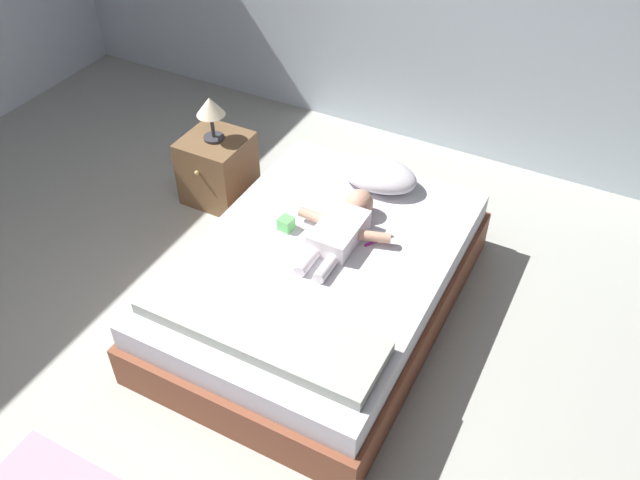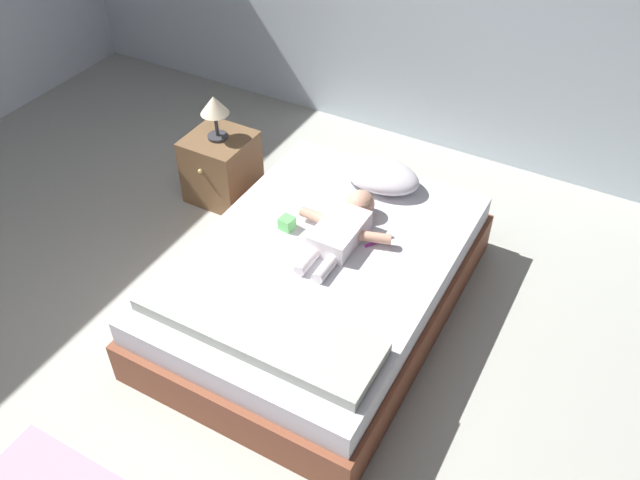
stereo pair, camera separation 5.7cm
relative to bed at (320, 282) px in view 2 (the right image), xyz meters
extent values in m
plane|color=#A8AA9F|center=(-0.29, -1.06, -0.20)|extent=(8.00, 8.00, 0.00)
cube|color=brown|center=(0.00, 0.00, -0.07)|extent=(1.34, 1.90, 0.26)
cube|color=silver|center=(0.00, 0.00, 0.13)|extent=(1.29, 1.82, 0.15)
ellipsoid|color=silver|center=(0.02, 0.70, 0.29)|extent=(0.48, 0.30, 0.15)
cube|color=white|center=(0.04, 0.15, 0.27)|extent=(0.22, 0.36, 0.12)
sphere|color=tan|center=(0.04, 0.40, 0.29)|extent=(0.16, 0.16, 0.16)
cylinder|color=tan|center=(-0.15, 0.20, 0.27)|extent=(0.17, 0.06, 0.06)
cylinder|color=tan|center=(0.22, 0.20, 0.27)|extent=(0.18, 0.10, 0.06)
cylinder|color=white|center=(-0.02, -0.11, 0.24)|extent=(0.06, 0.18, 0.06)
cylinder|color=white|center=(0.09, -0.11, 0.24)|extent=(0.06, 0.18, 0.06)
cube|color=purple|center=(0.23, 0.23, 0.22)|extent=(0.09, 0.14, 0.01)
cube|color=white|center=(0.27, 0.30, 0.23)|extent=(0.02, 0.03, 0.01)
cube|color=brown|center=(-1.08, 0.60, 0.03)|extent=(0.40, 0.40, 0.46)
sphere|color=tan|center=(-1.08, 0.38, 0.13)|extent=(0.03, 0.03, 0.03)
cylinder|color=#333338|center=(-1.08, 0.60, 0.27)|extent=(0.13, 0.13, 0.02)
cylinder|color=#333338|center=(-1.08, 0.60, 0.36)|extent=(0.02, 0.02, 0.16)
cone|color=#F4E3BC|center=(-1.08, 0.60, 0.50)|extent=(0.18, 0.18, 0.12)
cube|color=#A4AB9F|center=(0.00, -0.60, 0.24)|extent=(1.21, 0.37, 0.07)
cube|color=#65C867|center=(-0.26, 0.10, 0.25)|extent=(0.08, 0.08, 0.07)
camera|label=1|loc=(1.20, -2.28, 2.59)|focal=37.27mm
camera|label=2|loc=(1.25, -2.25, 2.59)|focal=37.27mm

